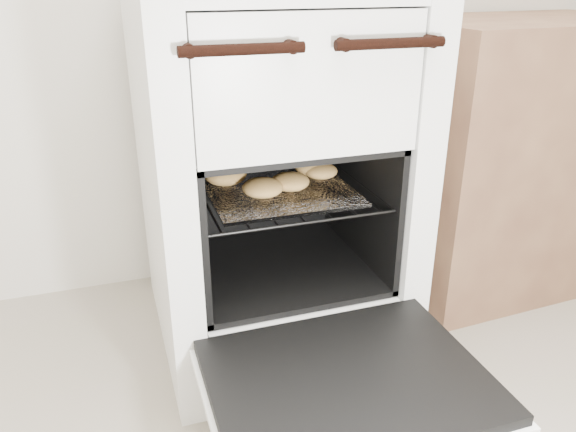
# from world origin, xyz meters

# --- Properties ---
(stove) EXTENTS (0.63, 0.70, 0.97)m
(stove) POSITION_xyz_m (0.10, 1.15, 0.47)
(stove) COLOR white
(stove) RESTS_ON ground
(oven_door) EXTENTS (0.57, 0.44, 0.04)m
(oven_door) POSITION_xyz_m (0.10, 0.62, 0.21)
(oven_door) COLOR black
(oven_door) RESTS_ON stove
(oven_rack) EXTENTS (0.46, 0.44, 0.01)m
(oven_rack) POSITION_xyz_m (0.10, 1.08, 0.45)
(oven_rack) COLOR black
(oven_rack) RESTS_ON stove
(foil_sheet) EXTENTS (0.36, 0.32, 0.01)m
(foil_sheet) POSITION_xyz_m (0.10, 1.06, 0.46)
(foil_sheet) COLOR silver
(foil_sheet) RESTS_ON oven_rack
(baked_rolls) EXTENTS (0.37, 0.25, 0.05)m
(baked_rolls) POSITION_xyz_m (0.11, 1.10, 0.49)
(baked_rolls) COLOR #DFA459
(baked_rolls) RESTS_ON foil_sheet
(counter) EXTENTS (0.87, 0.61, 0.84)m
(counter) POSITION_xyz_m (0.97, 1.26, 0.42)
(counter) COLOR brown
(counter) RESTS_ON ground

